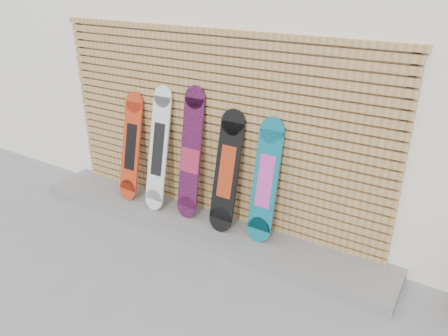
# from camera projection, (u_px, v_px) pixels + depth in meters

# --- Properties ---
(ground) EXTENTS (80.00, 80.00, 0.00)m
(ground) POSITION_uv_depth(u_px,v_px,m) (176.00, 262.00, 4.66)
(ground) COLOR gray
(ground) RESTS_ON ground
(building) EXTENTS (12.00, 5.00, 3.60)m
(building) POSITION_uv_depth(u_px,v_px,m) (343.00, 48.00, 6.38)
(building) COLOR white
(building) RESTS_ON ground
(concrete_step) EXTENTS (4.60, 0.70, 0.12)m
(concrete_step) POSITION_uv_depth(u_px,v_px,m) (200.00, 225.00, 5.23)
(concrete_step) COLOR slate
(concrete_step) RESTS_ON ground
(slat_wall) EXTENTS (4.26, 0.08, 2.29)m
(slat_wall) POSITION_uv_depth(u_px,v_px,m) (212.00, 127.00, 4.98)
(slat_wall) COLOR #A67D45
(slat_wall) RESTS_ON ground
(snowboard_0) EXTENTS (0.27, 0.35, 1.37)m
(snowboard_0) POSITION_uv_depth(u_px,v_px,m) (131.00, 147.00, 5.52)
(snowboard_0) COLOR red
(snowboard_0) RESTS_ON concrete_step
(snowboard_1) EXTENTS (0.26, 0.37, 1.50)m
(snowboard_1) POSITION_uv_depth(u_px,v_px,m) (158.00, 149.00, 5.26)
(snowboard_1) COLOR silver
(snowboard_1) RESTS_ON concrete_step
(snowboard_2) EXTENTS (0.27, 0.31, 1.56)m
(snowboard_2) POSITION_uv_depth(u_px,v_px,m) (191.00, 155.00, 5.06)
(snowboard_2) COLOR black
(snowboard_2) RESTS_ON concrete_step
(snowboard_3) EXTENTS (0.29, 0.36, 1.37)m
(snowboard_3) POSITION_uv_depth(u_px,v_px,m) (227.00, 172.00, 4.84)
(snowboard_3) COLOR black
(snowboard_3) RESTS_ON concrete_step
(snowboard_4) EXTENTS (0.28, 0.31, 1.36)m
(snowboard_4) POSITION_uv_depth(u_px,v_px,m) (265.00, 181.00, 4.64)
(snowboard_4) COLOR #0C6274
(snowboard_4) RESTS_ON concrete_step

